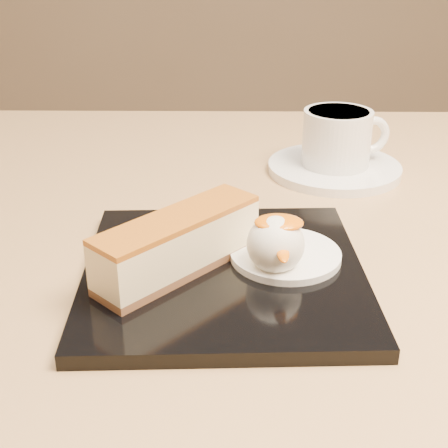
{
  "coord_description": "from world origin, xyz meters",
  "views": [
    {
      "loc": [
        -0.03,
        -0.52,
        0.98
      ],
      "look_at": [
        -0.03,
        -0.07,
        0.76
      ],
      "focal_mm": 50.0,
      "sensor_mm": 36.0,
      "label": 1
    }
  ],
  "objects_px": {
    "saucer": "(334,168)",
    "coffee_cup": "(338,137)",
    "table": "(258,364)",
    "dessert_plate": "(224,273)",
    "cheesecake": "(178,244)",
    "ice_cream_scoop": "(276,244)"
  },
  "relations": [
    {
      "from": "saucer",
      "to": "coffee_cup",
      "type": "distance_m",
      "value": 0.04
    },
    {
      "from": "table",
      "to": "coffee_cup",
      "type": "relative_size",
      "value": 7.92
    },
    {
      "from": "dessert_plate",
      "to": "cheesecake",
      "type": "bearing_deg",
      "value": -171.87
    },
    {
      "from": "cheesecake",
      "to": "coffee_cup",
      "type": "relative_size",
      "value": 1.3
    },
    {
      "from": "saucer",
      "to": "table",
      "type": "bearing_deg",
      "value": -120.69
    },
    {
      "from": "cheesecake",
      "to": "dessert_plate",
      "type": "bearing_deg",
      "value": -38.85
    },
    {
      "from": "dessert_plate",
      "to": "cheesecake",
      "type": "distance_m",
      "value": 0.05
    },
    {
      "from": "table",
      "to": "dessert_plate",
      "type": "height_order",
      "value": "dessert_plate"
    },
    {
      "from": "dessert_plate",
      "to": "coffee_cup",
      "type": "distance_m",
      "value": 0.27
    },
    {
      "from": "saucer",
      "to": "ice_cream_scoop",
      "type": "bearing_deg",
      "value": -108.8
    },
    {
      "from": "saucer",
      "to": "coffee_cup",
      "type": "bearing_deg",
      "value": 14.25
    },
    {
      "from": "cheesecake",
      "to": "saucer",
      "type": "xyz_separation_m",
      "value": [
        0.16,
        0.24,
        -0.03
      ]
    },
    {
      "from": "table",
      "to": "saucer",
      "type": "relative_size",
      "value": 5.33
    },
    {
      "from": "cheesecake",
      "to": "saucer",
      "type": "distance_m",
      "value": 0.29
    },
    {
      "from": "ice_cream_scoop",
      "to": "coffee_cup",
      "type": "bearing_deg",
      "value": 70.83
    },
    {
      "from": "table",
      "to": "dessert_plate",
      "type": "distance_m",
      "value": 0.19
    },
    {
      "from": "ice_cream_scoop",
      "to": "saucer",
      "type": "relative_size",
      "value": 0.3
    },
    {
      "from": "saucer",
      "to": "coffee_cup",
      "type": "height_order",
      "value": "coffee_cup"
    },
    {
      "from": "coffee_cup",
      "to": "table",
      "type": "bearing_deg",
      "value": -135.39
    },
    {
      "from": "table",
      "to": "coffee_cup",
      "type": "xyz_separation_m",
      "value": [
        0.09,
        0.15,
        0.2
      ]
    },
    {
      "from": "cheesecake",
      "to": "saucer",
      "type": "relative_size",
      "value": 0.88
    },
    {
      "from": "dessert_plate",
      "to": "ice_cream_scoop",
      "type": "height_order",
      "value": "ice_cream_scoop"
    }
  ]
}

